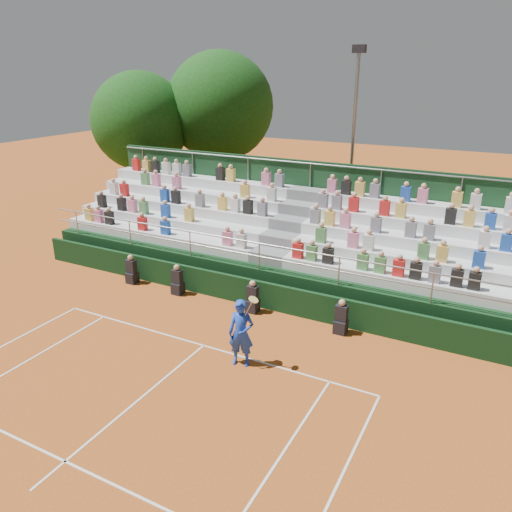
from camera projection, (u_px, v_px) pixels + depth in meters
The scene contains 8 objects.
ground at pixel (204, 346), 15.44m from camera, with size 90.00×90.00×0.00m, color #AD531C.
courtside_wall at pixel (252, 292), 17.91m from camera, with size 20.00×0.15×1.00m, color black.
line_officials at pixel (219, 292), 18.02m from camera, with size 9.07×0.40×1.19m.
grandstand at pixel (290, 250), 20.38m from camera, with size 20.00×5.20×4.40m.
tennis_player at pixel (241, 333), 14.14m from camera, with size 0.95×0.65×2.22m.
tree_west at pixel (141, 122), 28.28m from camera, with size 5.51×5.51×7.97m.
tree_east at pixel (220, 107), 28.97m from camera, with size 6.23×6.23×9.07m.
floodlight_mast at pixel (354, 133), 23.28m from camera, with size 0.60×0.25×9.02m.
Camera 1 is at (7.69, -11.16, 8.05)m, focal length 35.00 mm.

